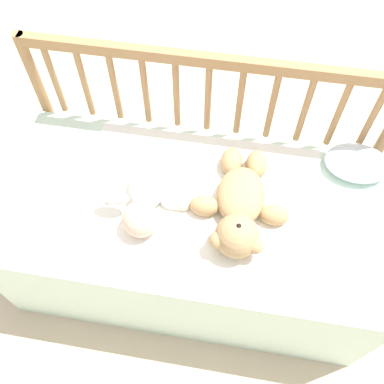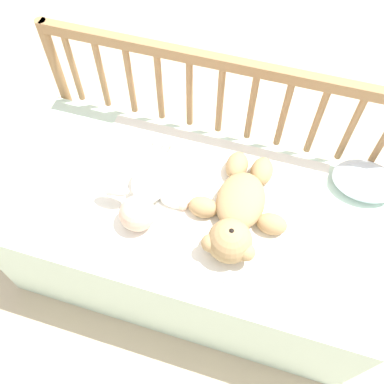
{
  "view_description": "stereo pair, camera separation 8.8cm",
  "coord_description": "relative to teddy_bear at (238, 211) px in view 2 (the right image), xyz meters",
  "views": [
    {
      "loc": [
        0.11,
        -0.66,
        1.58
      ],
      "look_at": [
        0.0,
        0.01,
        0.5
      ],
      "focal_mm": 40.0,
      "sensor_mm": 36.0,
      "label": 1
    },
    {
      "loc": [
        0.2,
        -0.64,
        1.58
      ],
      "look_at": [
        0.0,
        0.01,
        0.5
      ],
      "focal_mm": 40.0,
      "sensor_mm": 36.0,
      "label": 2
    }
  ],
  "objects": [
    {
      "name": "ground_plane",
      "position": [
        -0.15,
        0.01,
        -0.49
      ],
      "size": [
        12.0,
        12.0,
        0.0
      ],
      "primitive_type": "plane",
      "color": "#C6B293"
    },
    {
      "name": "crib_mattress",
      "position": [
        -0.15,
        0.01,
        -0.27
      ],
      "size": [
        1.2,
        0.59,
        0.44
      ],
      "color": "silver",
      "rests_on": "ground_plane"
    },
    {
      "name": "crib_rail",
      "position": [
        -0.15,
        0.33,
        0.05
      ],
      "size": [
        1.2,
        0.04,
        0.75
      ],
      "color": "#997047",
      "rests_on": "ground_plane"
    },
    {
      "name": "blanket",
      "position": [
        -0.13,
        0.04,
        -0.05
      ],
      "size": [
        0.74,
        0.49,
        0.01
      ],
      "color": "white",
      "rests_on": "crib_mattress"
    },
    {
      "name": "teddy_bear",
      "position": [
        0.0,
        0.0,
        0.0
      ],
      "size": [
        0.3,
        0.39,
        0.13
      ],
      "color": "tan",
      "rests_on": "crib_mattress"
    },
    {
      "name": "baby",
      "position": [
        -0.28,
        0.01,
        -0.0
      ],
      "size": [
        0.26,
        0.35,
        0.11
      ],
      "color": "white",
      "rests_on": "crib_mattress"
    },
    {
      "name": "small_pillow",
      "position": [
        0.35,
        0.23,
        -0.02
      ],
      "size": [
        0.21,
        0.16,
        0.06
      ],
      "color": "silver",
      "rests_on": "crib_mattress"
    }
  ]
}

